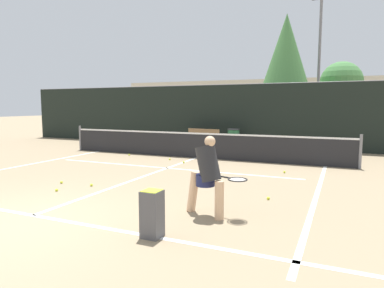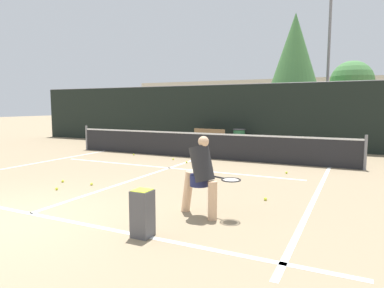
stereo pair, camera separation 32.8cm
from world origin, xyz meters
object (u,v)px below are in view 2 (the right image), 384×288
object	(u,v)px
courtside_bench	(208,137)
parked_car	(350,132)
player_practicing	(201,174)
trash_bin	(239,139)
ball_hopper	(142,212)

from	to	relation	value
courtside_bench	parked_car	distance (m)	7.51
player_practicing	trash_bin	world-z (taller)	player_practicing
ball_hopper	parked_car	xyz separation A→B (m)	(2.44, 15.12, 0.21)
ball_hopper	courtside_bench	distance (m)	11.03
player_practicing	parked_car	world-z (taller)	player_practicing
courtside_bench	trash_bin	size ratio (longest dim) A/B	1.90
courtside_bench	trash_bin	xyz separation A→B (m)	(1.46, 0.17, -0.02)
ball_hopper	trash_bin	bearing A→B (deg)	100.63
trash_bin	courtside_bench	bearing A→B (deg)	-173.17
player_practicing	courtside_bench	world-z (taller)	player_practicing
ball_hopper	parked_car	size ratio (longest dim) A/B	0.17
player_practicing	trash_bin	size ratio (longest dim) A/B	1.61
player_practicing	parked_car	size ratio (longest dim) A/B	0.35
player_practicing	trash_bin	xyz separation A→B (m)	(-2.39, 9.40, -0.31)
player_practicing	ball_hopper	size ratio (longest dim) A/B	2.02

